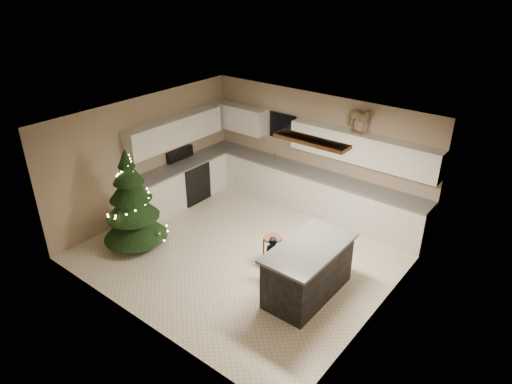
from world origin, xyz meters
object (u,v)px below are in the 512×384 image
Objects in this scene: christmas_tree at (132,207)px; rocking_horse at (358,119)px; island at (308,270)px; toddler at (273,260)px; bar_stool at (272,244)px.

rocking_horse is at bearing 50.58° from christmas_tree.
rocking_horse reaches higher than christmas_tree.
toddler is (-0.67, -0.09, -0.04)m from island.
bar_stool is 3.01m from rocking_horse.
christmas_tree is 4.72m from rocking_horse.
christmas_tree is at bearing 176.79° from toddler.
christmas_tree reaches higher than island.
rocking_horse reaches higher than bar_stool.
rocking_horse is (-0.63, 2.65, 1.81)m from island.
toddler is at bearing -172.63° from island.
island is at bearing 13.24° from christmas_tree.
rocking_horse reaches higher than island.
christmas_tree is 2.32× the size of toddler.
rocking_horse is (0.03, 2.74, 1.84)m from toddler.
toddler is at bearing -173.56° from rocking_horse.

